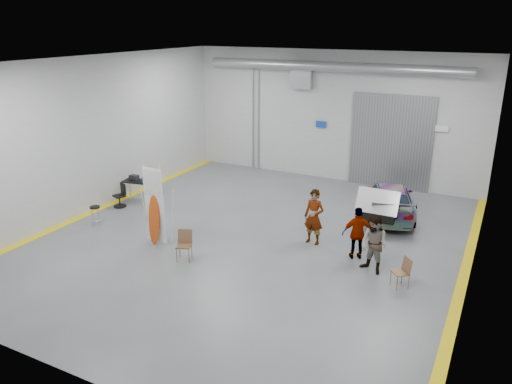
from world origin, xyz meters
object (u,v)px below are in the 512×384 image
at_px(sedan_car, 389,199).
at_px(person_a, 314,217).
at_px(person_b, 374,244).
at_px(shop_stool, 96,216).
at_px(folding_chair_near, 184,251).
at_px(person_c, 358,233).
at_px(work_table, 137,181).
at_px(office_chair, 120,197).
at_px(folding_chair_far, 400,278).
at_px(surfboard_display, 154,212).

height_order(sedan_car, person_a, person_a).
height_order(person_a, person_b, person_a).
height_order(sedan_car, shop_stool, sedan_car).
bearing_deg(folding_chair_near, person_c, 7.05).
relative_size(work_table, office_chair, 1.48).
xyz_separation_m(person_b, work_table, (-10.56, 1.88, -0.08)).
xyz_separation_m(work_table, office_chair, (-0.07, -1.02, -0.41)).
xyz_separation_m(sedan_car, person_a, (-1.68, -3.81, 0.32)).
bearing_deg(sedan_car, work_table, 0.95).
height_order(person_b, office_chair, person_b).
height_order(person_c, folding_chair_far, person_c).
height_order(sedan_car, person_b, person_b).
bearing_deg(folding_chair_near, work_table, 121.41).
xyz_separation_m(sedan_car, shop_stool, (-9.37, -6.07, -0.26)).
relative_size(person_a, person_c, 1.11).
bearing_deg(office_chair, work_table, 108.11).
xyz_separation_m(person_b, office_chair, (-10.63, 0.87, -0.49)).
bearing_deg(work_table, person_a, -5.23).
bearing_deg(folding_chair_far, shop_stool, -128.20).
xyz_separation_m(folding_chair_near, work_table, (-5.04, 3.81, 0.53)).
xyz_separation_m(person_c, office_chair, (-9.93, 0.17, -0.44)).
bearing_deg(office_chair, person_b, 17.55).
distance_m(work_table, office_chair, 1.10).
bearing_deg(sedan_car, person_b, 81.45).
height_order(person_b, surfboard_display, surfboard_display).
distance_m(sedan_car, folding_chair_far, 5.71).
height_order(sedan_car, folding_chair_near, sedan_car).
bearing_deg(sedan_car, person_c, 73.34).
distance_m(person_c, work_table, 9.93).
bearing_deg(folding_chair_far, person_b, -161.10).
bearing_deg(person_a, person_b, -18.99).
relative_size(person_b, person_c, 1.05).
height_order(shop_stool, work_table, work_table).
bearing_deg(shop_stool, person_c, 11.04).
distance_m(shop_stool, work_table, 3.09).
bearing_deg(person_b, person_a, 176.10).
xyz_separation_m(sedan_car, office_chair, (-9.96, -4.08, -0.22)).
xyz_separation_m(sedan_car, folding_chair_near, (-4.85, -6.87, -0.33)).
xyz_separation_m(person_a, folding_chair_near, (-3.17, -3.06, -0.66)).
bearing_deg(person_c, sedan_car, -118.86).
bearing_deg(person_c, work_table, -35.35).
xyz_separation_m(person_c, folding_chair_far, (1.62, -1.22, -0.59)).
distance_m(person_a, person_b, 2.61).
distance_m(person_b, office_chair, 10.68).
relative_size(folding_chair_far, work_table, 0.63).
xyz_separation_m(folding_chair_near, shop_stool, (-4.52, 0.80, 0.08)).
bearing_deg(sedan_car, folding_chair_near, 38.54).
relative_size(person_a, work_table, 1.36).
bearing_deg(person_b, surfboard_display, -147.01).
distance_m(shop_stool, office_chair, 2.08).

